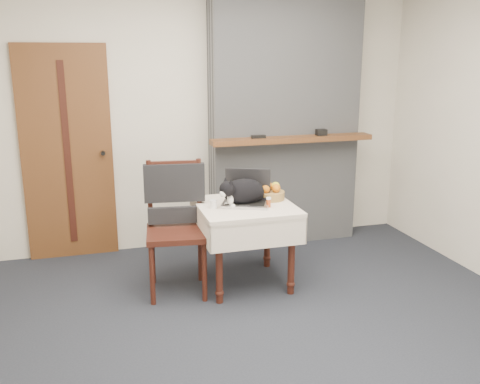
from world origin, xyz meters
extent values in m
plane|color=black|center=(0.00, 0.00, 0.00)|extent=(4.50, 4.50, 0.00)
cube|color=beige|center=(0.00, 2.00, 1.30)|extent=(4.50, 0.02, 2.60)
cube|color=brown|center=(-1.20, 1.98, 1.00)|extent=(0.82, 0.05, 2.00)
cube|color=#36120E|center=(-1.20, 1.95, 1.00)|extent=(0.06, 0.01, 1.70)
cylinder|color=black|center=(-0.88, 1.93, 1.00)|extent=(0.04, 0.06, 0.04)
cube|color=gray|center=(0.90, 1.85, 1.30)|extent=(1.50, 0.30, 2.60)
cube|color=brown|center=(0.90, 1.61, 1.10)|extent=(1.62, 0.18, 0.05)
cube|color=black|center=(0.55, 1.61, 1.14)|extent=(0.14, 0.04, 0.03)
cube|color=black|center=(1.20, 1.61, 1.16)|extent=(0.10, 0.07, 0.06)
cylinder|color=#36120E|center=(-0.10, 0.58, 0.32)|extent=(0.06, 0.06, 0.64)
sphere|color=#36120E|center=(-0.10, 0.58, 0.08)|extent=(0.07, 0.07, 0.07)
cylinder|color=#36120E|center=(0.50, 0.58, 0.32)|extent=(0.06, 0.06, 0.64)
sphere|color=#36120E|center=(0.50, 0.58, 0.08)|extent=(0.07, 0.07, 0.07)
cylinder|color=#36120E|center=(-0.10, 1.18, 0.32)|extent=(0.06, 0.06, 0.64)
sphere|color=#36120E|center=(-0.10, 1.18, 0.08)|extent=(0.07, 0.07, 0.07)
cylinder|color=#36120E|center=(0.50, 1.18, 0.32)|extent=(0.06, 0.06, 0.64)
sphere|color=#36120E|center=(0.50, 1.18, 0.08)|extent=(0.07, 0.07, 0.07)
cube|color=beige|center=(0.20, 0.88, 0.67)|extent=(0.78, 0.78, 0.06)
cube|color=beige|center=(0.20, 0.50, 0.56)|extent=(0.78, 0.01, 0.22)
cube|color=beige|center=(0.20, 1.27, 0.56)|extent=(0.78, 0.01, 0.22)
cube|color=beige|center=(-0.18, 0.88, 0.56)|extent=(0.01, 0.78, 0.22)
cube|color=beige|center=(0.59, 0.88, 0.56)|extent=(0.01, 0.78, 0.22)
cube|color=#B7B7BC|center=(0.20, 0.85, 0.71)|extent=(0.45, 0.39, 0.02)
cube|color=black|center=(0.20, 0.85, 0.73)|extent=(0.36, 0.29, 0.00)
cube|color=black|center=(0.26, 1.00, 0.85)|extent=(0.37, 0.21, 0.26)
cube|color=#AEC7FF|center=(0.26, 0.99, 0.85)|extent=(0.34, 0.19, 0.23)
ellipsoid|color=black|center=(0.19, 0.88, 0.81)|extent=(0.39, 0.31, 0.22)
ellipsoid|color=black|center=(0.29, 0.92, 0.79)|extent=(0.24, 0.25, 0.18)
sphere|color=black|center=(0.03, 0.81, 0.86)|extent=(0.16, 0.16, 0.12)
ellipsoid|color=white|center=(-0.01, 0.80, 0.83)|extent=(0.07, 0.08, 0.06)
ellipsoid|color=white|center=(0.06, 0.82, 0.77)|extent=(0.08, 0.09, 0.09)
cone|color=black|center=(0.05, 0.78, 0.92)|extent=(0.06, 0.06, 0.05)
cone|color=black|center=(0.03, 0.85, 0.92)|extent=(0.06, 0.06, 0.05)
cylinder|color=black|center=(0.38, 0.88, 0.73)|extent=(0.19, 0.04, 0.04)
sphere|color=white|center=(0.07, 0.78, 0.72)|extent=(0.04, 0.04, 0.04)
sphere|color=white|center=(0.04, 0.86, 0.72)|extent=(0.04, 0.04, 0.04)
cylinder|color=silver|center=(-0.08, 0.84, 0.73)|extent=(0.06, 0.06, 0.07)
cylinder|color=#A33D14|center=(0.36, 0.75, 0.73)|extent=(0.04, 0.04, 0.07)
cylinder|color=white|center=(0.36, 0.75, 0.77)|extent=(0.04, 0.04, 0.02)
cylinder|color=#A17A41|center=(0.45, 0.98, 0.73)|extent=(0.25, 0.25, 0.07)
sphere|color=orange|center=(0.40, 0.95, 0.80)|extent=(0.07, 0.07, 0.07)
sphere|color=orange|center=(0.49, 0.94, 0.80)|extent=(0.07, 0.07, 0.07)
sphere|color=orange|center=(0.45, 1.03, 0.80)|extent=(0.07, 0.07, 0.07)
sphere|color=yellow|center=(0.51, 1.01, 0.80)|extent=(0.07, 0.07, 0.07)
sphere|color=orange|center=(0.41, 1.02, 0.80)|extent=(0.07, 0.07, 0.07)
cube|color=black|center=(0.39, 0.91, 0.70)|extent=(0.13, 0.04, 0.01)
cube|color=#36120E|center=(-0.38, 0.87, 0.51)|extent=(0.53, 0.53, 0.05)
cylinder|color=#36120E|center=(-0.60, 0.70, 0.25)|extent=(0.04, 0.04, 0.51)
cylinder|color=#36120E|center=(-0.20, 0.64, 0.25)|extent=(0.04, 0.04, 0.51)
cylinder|color=#36120E|center=(-0.55, 1.10, 0.25)|extent=(0.04, 0.04, 0.51)
cylinder|color=#36120E|center=(-0.15, 1.04, 0.25)|extent=(0.04, 0.04, 0.51)
cylinder|color=#36120E|center=(-0.55, 1.10, 0.79)|extent=(0.04, 0.04, 0.56)
cylinder|color=#36120E|center=(-0.15, 1.04, 0.79)|extent=(0.04, 0.04, 0.56)
cube|color=#36120E|center=(-0.35, 1.07, 0.90)|extent=(0.41, 0.09, 0.32)
cube|color=black|center=(-0.35, 1.06, 0.88)|extent=(0.50, 0.13, 0.32)
camera|label=1|loc=(-1.02, -3.18, 1.91)|focal=40.00mm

